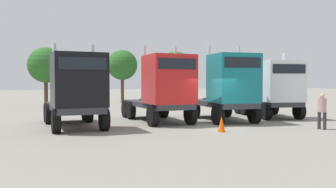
# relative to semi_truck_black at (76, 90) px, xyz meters

# --- Properties ---
(ground) EXTENTS (200.00, 200.00, 0.00)m
(ground) POSITION_rel_semi_truck_black_xyz_m (6.70, -2.11, -1.92)
(ground) COLOR gray
(semi_truck_black) EXTENTS (2.62, 6.29, 4.27)m
(semi_truck_black) POSITION_rel_semi_truck_black_xyz_m (0.00, 0.00, 0.00)
(semi_truck_black) COLOR #333338
(semi_truck_black) RESTS_ON ground
(semi_truck_red) EXTENTS (2.70, 6.42, 4.38)m
(semi_truck_red) POSITION_rel_semi_truck_black_xyz_m (4.90, 0.47, 0.03)
(semi_truck_red) COLOR #333338
(semi_truck_red) RESTS_ON ground
(semi_truck_teal) EXTENTS (3.39, 6.34, 4.48)m
(semi_truck_teal) POSITION_rel_semi_truck_black_xyz_m (8.54, -0.50, 0.08)
(semi_truck_teal) COLOR #333338
(semi_truck_teal) RESTS_ON ground
(semi_truck_white) EXTENTS (3.77, 6.10, 4.23)m
(semi_truck_white) POSITION_rel_semi_truck_black_xyz_m (12.56, 0.16, -0.04)
(semi_truck_white) COLOR #333338
(semi_truck_white) RESTS_ON ground
(visitor_with_camera) EXTENTS (0.49, 0.49, 1.75)m
(visitor_with_camera) POSITION_rel_semi_truck_black_xyz_m (10.93, -5.09, -0.91)
(visitor_with_camera) COLOR #303030
(visitor_with_camera) RESTS_ON ground
(traffic_cone_mid) EXTENTS (0.36, 0.36, 0.73)m
(traffic_cone_mid) POSITION_rel_semi_truck_black_xyz_m (5.96, -3.83, -1.56)
(traffic_cone_mid) COLOR #F2590C
(traffic_cone_mid) RESTS_ON ground
(oak_far_left) EXTENTS (3.41, 3.41, 5.68)m
(oak_far_left) POSITION_rel_semi_truck_black_xyz_m (0.07, 17.86, 2.03)
(oak_far_left) COLOR #4C3823
(oak_far_left) RESTS_ON ground
(oak_far_centre) EXTENTS (3.40, 3.40, 5.97)m
(oak_far_centre) POSITION_rel_semi_truck_black_xyz_m (8.49, 20.66, 2.32)
(oak_far_centre) COLOR #4C3823
(oak_far_centre) RESTS_ON ground
(oak_far_right) EXTENTS (3.85, 3.85, 5.83)m
(oak_far_right) POSITION_rel_semi_truck_black_xyz_m (14.04, 18.40, 1.96)
(oak_far_right) COLOR #4C3823
(oak_far_right) RESTS_ON ground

